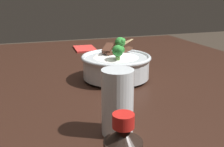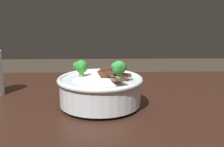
{
  "view_description": "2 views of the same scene",
  "coord_description": "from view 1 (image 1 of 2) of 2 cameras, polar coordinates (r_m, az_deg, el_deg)",
  "views": [
    {
      "loc": [
        0.83,
        -0.39,
        1.03
      ],
      "look_at": [
        0.05,
        -0.13,
        0.77
      ],
      "focal_mm": 42.43,
      "sensor_mm": 36.0,
      "label": 1
    },
    {
      "loc": [
        0.03,
        0.6,
        1.01
      ],
      "look_at": [
        0.02,
        -0.14,
        0.84
      ],
      "focal_mm": 45.03,
      "sensor_mm": 36.0,
      "label": 2
    }
  ],
  "objects": [
    {
      "name": "drinking_glass",
      "position": [
        0.53,
        1.18,
        -7.05
      ],
      "size": [
        0.06,
        0.06,
        0.13
      ],
      "color": "white",
      "rests_on": "dining_table"
    },
    {
      "name": "rice_bowl",
      "position": [
        0.86,
        0.88,
        2.07
      ],
      "size": [
        0.23,
        0.23,
        0.13
      ],
      "color": "silver",
      "rests_on": "dining_table"
    },
    {
      "name": "dining_table",
      "position": [
        0.99,
        6.09,
        -5.81
      ],
      "size": [
        1.42,
        1.04,
        0.75
      ],
      "color": "black",
      "rests_on": "ground"
    },
    {
      "name": "folded_napkin",
      "position": [
        1.33,
        -5.88,
        5.34
      ],
      "size": [
        0.16,
        0.11,
        0.01
      ],
      "primitive_type": "cube",
      "rotation": [
        0.0,
        0.0,
        -0.05
      ],
      "color": "red",
      "rests_on": "dining_table"
    },
    {
      "name": "chopsticks_pair",
      "position": [
        1.48,
        2.94,
        6.63
      ],
      "size": [
        0.2,
        0.17,
        0.01
      ],
      "color": "tan",
      "rests_on": "dining_table"
    }
  ]
}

